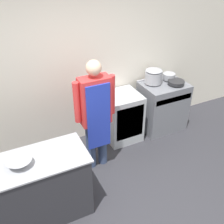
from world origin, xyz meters
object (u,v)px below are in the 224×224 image
(fridge_unit, at_px, (122,117))
(sauce_pot, at_px, (169,76))
(mixing_bowl, at_px, (20,163))
(stock_pot, at_px, (154,76))
(stove, at_px, (162,106))
(person_cook, at_px, (96,111))
(saute_pan, at_px, (176,82))

(fridge_unit, height_order, sauce_pot, sauce_pot)
(mixing_bowl, xyz_separation_m, stock_pot, (2.48, 1.11, 0.11))
(stock_pot, bearing_deg, stove, -31.03)
(stove, relative_size, person_cook, 0.53)
(fridge_unit, xyz_separation_m, person_cook, (-0.68, -0.47, 0.56))
(stove, relative_size, saute_pan, 3.19)
(fridge_unit, height_order, saute_pan, saute_pan)
(stock_pot, relative_size, saute_pan, 1.03)
(stove, height_order, fridge_unit, stove)
(stove, xyz_separation_m, sauce_pot, (0.16, 0.11, 0.53))
(person_cook, distance_m, stock_pot, 1.44)
(stove, distance_m, mixing_bowl, 2.88)
(saute_pan, relative_size, sauce_pot, 1.31)
(person_cook, distance_m, mixing_bowl, 1.28)
(mixing_bowl, height_order, stock_pot, stock_pot)
(sauce_pot, bearing_deg, person_cook, -162.10)
(saute_pan, bearing_deg, stock_pot, 147.78)
(stove, xyz_separation_m, saute_pan, (0.16, -0.11, 0.50))
(stove, distance_m, stock_pot, 0.64)
(saute_pan, bearing_deg, stove, 146.47)
(person_cook, bearing_deg, mixing_bowl, -153.74)
(mixing_bowl, bearing_deg, fridge_unit, 29.43)
(stove, relative_size, sauce_pot, 4.18)
(sauce_pot, bearing_deg, fridge_unit, -175.77)
(sauce_pot, bearing_deg, stock_pot, 180.00)
(mixing_bowl, xyz_separation_m, saute_pan, (2.82, 0.89, 0.01))
(mixing_bowl, bearing_deg, person_cook, 26.26)
(mixing_bowl, relative_size, sauce_pot, 1.26)
(fridge_unit, xyz_separation_m, mixing_bowl, (-1.83, -1.03, 0.51))
(fridge_unit, distance_m, mixing_bowl, 2.16)
(stove, xyz_separation_m, fridge_unit, (-0.83, 0.04, -0.02))
(sauce_pot, bearing_deg, saute_pan, -90.00)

